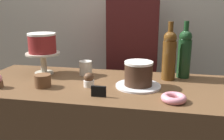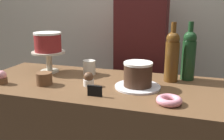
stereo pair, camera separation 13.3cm
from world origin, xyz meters
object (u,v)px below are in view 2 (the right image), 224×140
cupcake_chocolate (89,79)px  barista_figure (140,70)px  cupcake_strawberry (2,78)px  white_layer_cake (48,42)px  cake_stand_pedestal (49,58)px  wine_bottle_green (189,54)px  wine_bottle_amber (172,56)px  cookie_stack (44,79)px  coffee_cup_ceramic (89,67)px  donut_pink (169,100)px  price_sign_chalkboard (95,91)px  chocolate_round_cake (138,74)px

cupcake_chocolate → barista_figure: (0.15, 0.64, -0.10)m
cupcake_strawberry → barista_figure: size_ratio=0.05×
white_layer_cake → barista_figure: (0.49, 0.46, -0.26)m
cake_stand_pedestal → wine_bottle_green: (0.83, 0.10, 0.06)m
wine_bottle_amber → cookie_stack: 0.70m
white_layer_cake → cookie_stack: size_ratio=1.97×
cake_stand_pedestal → cookie_stack: 0.26m
coffee_cup_ceramic → wine_bottle_amber: bearing=0.6°
cupcake_strawberry → coffee_cup_ceramic: coffee_cup_ceramic is taller
cake_stand_pedestal → wine_bottle_green: wine_bottle_green is taller
cupcake_chocolate → wine_bottle_amber: bearing=27.6°
cake_stand_pedestal → cupcake_strawberry: cake_stand_pedestal is taller
cupcake_strawberry → donut_pink: cupcake_strawberry is taller
white_layer_cake → barista_figure: size_ratio=0.10×
wine_bottle_green → barista_figure: 0.54m
cupcake_strawberry → cupcake_chocolate: same height
donut_pink → barista_figure: (-0.27, 0.77, -0.08)m
cupcake_chocolate → wine_bottle_green: bearing=29.2°
cake_stand_pedestal → cupcake_chocolate: cake_stand_pedestal is taller
wine_bottle_amber → cupcake_strawberry: 0.93m
wine_bottle_green → wine_bottle_amber: bearing=-144.1°
wine_bottle_amber → price_sign_chalkboard: wine_bottle_amber is taller
chocolate_round_cake → price_sign_chalkboard: (-0.17, -0.18, -0.05)m
chocolate_round_cake → wine_bottle_green: wine_bottle_green is taller
wine_bottle_amber → coffee_cup_ceramic: size_ratio=3.83×
wine_bottle_green → donut_pink: 0.42m
cupcake_chocolate → price_sign_chalkboard: cupcake_chocolate is taller
donut_pink → cookie_stack: cookie_stack is taller
white_layer_cake → donut_pink: bearing=-21.7°
chocolate_round_cake → price_sign_chalkboard: chocolate_round_cake is taller
wine_bottle_green → cookie_stack: wine_bottle_green is taller
wine_bottle_green → cupcake_strawberry: bearing=-157.9°
cake_stand_pedestal → cookie_stack: (0.11, -0.23, -0.06)m
chocolate_round_cake → cake_stand_pedestal: bearing=167.4°
cake_stand_pedestal → cupcake_strawberry: 0.32m
price_sign_chalkboard → barista_figure: barista_figure is taller
white_layer_cake → wine_bottle_amber: size_ratio=0.51×
wine_bottle_amber → barista_figure: bearing=120.5°
cake_stand_pedestal → chocolate_round_cake: chocolate_round_cake is taller
cake_stand_pedestal → wine_bottle_amber: wine_bottle_amber is taller
cupcake_chocolate → donut_pink: bearing=-16.4°
wine_bottle_amber → barista_figure: barista_figure is taller
cookie_stack → wine_bottle_green: bearing=24.4°
barista_figure → coffee_cup_ceramic: bearing=-118.1°
cupcake_strawberry → barista_figure: (0.61, 0.75, -0.10)m
white_layer_cake → donut_pink: (0.76, -0.30, -0.17)m
white_layer_cake → cookie_stack: bearing=-65.3°
white_layer_cake → wine_bottle_green: size_ratio=0.51×
wine_bottle_amber → cupcake_chocolate: wine_bottle_amber is taller
wine_bottle_amber → cupcake_chocolate: (-0.40, -0.21, -0.11)m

